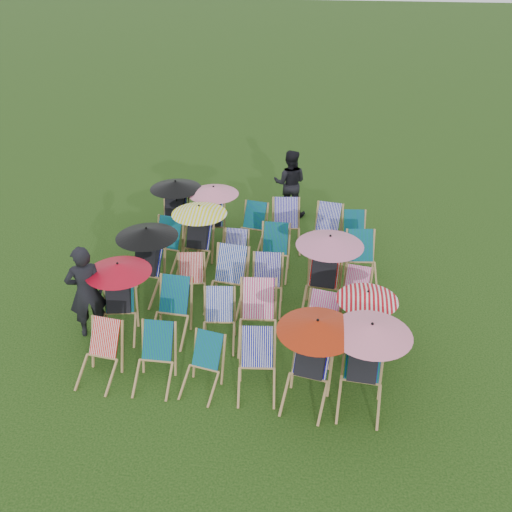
# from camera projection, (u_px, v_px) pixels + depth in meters

# --- Properties ---
(ground) EXTENTS (100.00, 100.00, 0.00)m
(ground) POSITION_uv_depth(u_px,v_px,m) (250.00, 305.00, 10.68)
(ground) COLOR black
(ground) RESTS_ON ground
(deckchair_0) EXTENTS (0.67, 0.87, 0.87)m
(deckchair_0) POSITION_uv_depth(u_px,v_px,m) (99.00, 355.00, 8.79)
(deckchair_0) COLOR #A5804D
(deckchair_0) RESTS_ON ground
(deckchair_1) EXTENTS (0.59, 0.82, 0.89)m
(deckchair_1) POSITION_uv_depth(u_px,v_px,m) (154.00, 359.00, 8.69)
(deckchair_1) COLOR #A5804D
(deckchair_1) RESTS_ON ground
(deckchair_2) EXTENTS (0.68, 0.85, 0.82)m
(deckchair_2) POSITION_uv_depth(u_px,v_px,m) (202.00, 367.00, 8.59)
(deckchair_2) COLOR #A5804D
(deckchair_2) RESTS_ON ground
(deckchair_3) EXTENTS (0.68, 0.89, 0.90)m
(deckchair_3) POSITION_uv_depth(u_px,v_px,m) (257.00, 367.00, 8.53)
(deckchair_3) COLOR #A5804D
(deckchair_3) RESTS_ON ground
(deckchair_4) EXTENTS (1.16, 1.24, 1.38)m
(deckchair_4) POSITION_uv_depth(u_px,v_px,m) (311.00, 360.00, 8.24)
(deckchair_4) COLOR #A5804D
(deckchair_4) RESTS_ON ground
(deckchair_5) EXTENTS (1.17, 1.22, 1.38)m
(deckchair_5) POSITION_uv_depth(u_px,v_px,m) (364.00, 365.00, 8.16)
(deckchair_5) COLOR #A5804D
(deckchair_5) RESTS_ON ground
(deckchair_6) EXTENTS (1.11, 1.20, 1.32)m
(deckchair_6) POSITION_uv_depth(u_px,v_px,m) (118.00, 298.00, 9.67)
(deckchair_6) COLOR #A5804D
(deckchair_6) RESTS_ON ground
(deckchair_7) EXTENTS (0.68, 0.92, 0.95)m
(deckchair_7) POSITION_uv_depth(u_px,v_px,m) (170.00, 312.00, 9.70)
(deckchair_7) COLOR #A5804D
(deckchair_7) RESTS_ON ground
(deckchair_8) EXTENTS (0.66, 0.86, 0.87)m
(deckchair_8) POSITION_uv_depth(u_px,v_px,m) (219.00, 320.00, 9.55)
(deckchair_8) COLOR #A5804D
(deckchair_8) RESTS_ON ground
(deckchair_9) EXTENTS (0.75, 0.98, 1.01)m
(deckchair_9) POSITION_uv_depth(u_px,v_px,m) (258.00, 317.00, 9.51)
(deckchair_9) COLOR #A5804D
(deckchair_9) RESTS_ON ground
(deckchair_10) EXTENTS (0.77, 0.95, 0.93)m
(deckchair_10) POSITION_uv_depth(u_px,v_px,m) (319.00, 328.00, 9.33)
(deckchair_10) COLOR #A5804D
(deckchair_10) RESTS_ON ground
(deckchair_11) EXTENTS (0.99, 1.03, 1.18)m
(deckchair_11) POSITION_uv_depth(u_px,v_px,m) (362.00, 323.00, 9.18)
(deckchair_11) COLOR #A5804D
(deckchair_11) RESTS_ON ground
(deckchair_12) EXTENTS (1.15, 1.23, 1.37)m
(deckchair_12) POSITION_uv_depth(u_px,v_px,m) (145.00, 261.00, 10.68)
(deckchair_12) COLOR #A5804D
(deckchair_12) RESTS_ON ground
(deckchair_13) EXTENTS (0.68, 0.85, 0.84)m
(deckchair_13) POSITION_uv_depth(u_px,v_px,m) (191.00, 282.00, 10.63)
(deckchair_13) COLOR #A5804D
(deckchair_13) RESTS_ON ground
(deckchair_14) EXTENTS (0.79, 1.02, 1.03)m
(deckchair_14) POSITION_uv_depth(u_px,v_px,m) (227.00, 280.00, 10.48)
(deckchair_14) COLOR #A5804D
(deckchair_14) RESTS_ON ground
(deckchair_15) EXTENTS (0.64, 0.87, 0.92)m
(deckchair_15) POSITION_uv_depth(u_px,v_px,m) (266.00, 285.00, 10.45)
(deckchair_15) COLOR #A5804D
(deckchair_15) RESTS_ON ground
(deckchair_16) EXTENTS (1.21, 1.28, 1.44)m
(deckchair_16) POSITION_uv_depth(u_px,v_px,m) (325.00, 272.00, 10.28)
(deckchair_16) COLOR #A5804D
(deckchair_16) RESTS_ON ground
(deckchair_17) EXTENTS (0.66, 0.83, 0.82)m
(deckchair_17) POSITION_uv_depth(u_px,v_px,m) (355.00, 295.00, 10.26)
(deckchair_17) COLOR #A5804D
(deckchair_17) RESTS_ON ground
(deckchair_18) EXTENTS (0.78, 0.98, 0.96)m
(deckchair_18) POSITION_uv_depth(u_px,v_px,m) (164.00, 246.00, 11.66)
(deckchair_18) COLOR #A5804D
(deckchair_18) RESTS_ON ground
(deckchair_19) EXTENTS (1.12, 1.19, 1.33)m
(deckchair_19) POSITION_uv_depth(u_px,v_px,m) (197.00, 236.00, 11.60)
(deckchair_19) COLOR #A5804D
(deckchair_19) RESTS_ON ground
(deckchair_20) EXTENTS (0.56, 0.77, 0.82)m
(deckchair_20) POSITION_uv_depth(u_px,v_px,m) (234.00, 255.00, 11.50)
(deckchair_20) COLOR #A5804D
(deckchair_20) RESTS_ON ground
(deckchair_21) EXTENTS (0.63, 0.88, 0.95)m
(deckchair_21) POSITION_uv_depth(u_px,v_px,m) (274.00, 252.00, 11.45)
(deckchair_21) COLOR #A5804D
(deckchair_21) RESTS_ON ground
(deckchair_22) EXTENTS (0.64, 0.82, 0.82)m
(deckchair_22) POSITION_uv_depth(u_px,v_px,m) (322.00, 259.00, 11.37)
(deckchair_22) COLOR #A5804D
(deckchair_22) RESTS_ON ground
(deckchair_23) EXTENTS (0.72, 0.93, 0.94)m
(deckchair_23) POSITION_uv_depth(u_px,v_px,m) (362.00, 260.00, 11.21)
(deckchair_23) COLOR #A5804D
(deckchair_23) RESTS_ON ground
(deckchair_24) EXTENTS (1.13, 1.18, 1.34)m
(deckchair_24) POSITION_uv_depth(u_px,v_px,m) (174.00, 209.00, 12.65)
(deckchair_24) COLOR #A5804D
(deckchair_24) RESTS_ON ground
(deckchair_25) EXTENTS (1.09, 1.16, 1.29)m
(deckchair_25) POSITION_uv_depth(u_px,v_px,m) (212.00, 214.00, 12.49)
(deckchair_25) COLOR #A5804D
(deckchair_25) RESTS_ON ground
(deckchair_26) EXTENTS (0.72, 0.90, 0.88)m
(deckchair_26) POSITION_uv_depth(u_px,v_px,m) (251.00, 227.00, 12.50)
(deckchair_26) COLOR #A5804D
(deckchair_26) RESTS_ON ground
(deckchair_27) EXTENTS (0.75, 0.97, 0.98)m
(deckchair_27) POSITION_uv_depth(u_px,v_px,m) (286.00, 226.00, 12.42)
(deckchair_27) COLOR #A5804D
(deckchair_27) RESTS_ON ground
(deckchair_28) EXTENTS (0.75, 0.95, 0.94)m
(deckchair_28) POSITION_uv_depth(u_px,v_px,m) (326.00, 230.00, 12.31)
(deckchair_28) COLOR #A5804D
(deckchair_28) RESTS_ON ground
(deckchair_29) EXTENTS (0.63, 0.83, 0.84)m
(deckchair_29) POSITION_uv_depth(u_px,v_px,m) (355.00, 235.00, 12.22)
(deckchair_29) COLOR #A5804D
(deckchair_29) RESTS_ON ground
(person_left) EXTENTS (0.75, 0.66, 1.71)m
(person_left) POSITION_uv_depth(u_px,v_px,m) (86.00, 291.00, 9.55)
(person_left) COLOR black
(person_left) RESTS_ON ground
(person_rear) EXTENTS (0.82, 0.65, 1.64)m
(person_rear) POSITION_uv_depth(u_px,v_px,m) (290.00, 183.00, 13.63)
(person_rear) COLOR black
(person_rear) RESTS_ON ground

